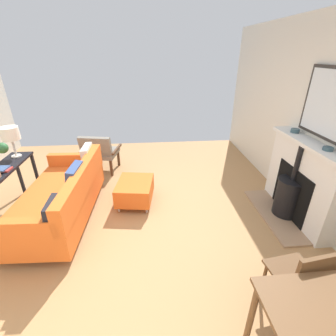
# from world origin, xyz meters

# --- Properties ---
(ground_plane) EXTENTS (5.61, 6.29, 0.01)m
(ground_plane) POSITION_xyz_m (0.00, 0.00, -0.00)
(ground_plane) COLOR #A87A4C
(wall_left) EXTENTS (0.12, 6.29, 2.69)m
(wall_left) POSITION_xyz_m (-2.80, 0.00, 1.35)
(wall_left) COLOR beige
(wall_left) RESTS_ON ground
(fireplace) EXTENTS (0.61, 1.46, 1.15)m
(fireplace) POSITION_xyz_m (-2.59, 0.17, 0.51)
(fireplace) COLOR #9E7A5B
(fireplace) RESTS_ON ground
(mirror_over_mantel) EXTENTS (0.04, 0.93, 0.85)m
(mirror_over_mantel) POSITION_xyz_m (-2.72, 0.17, 1.64)
(mirror_over_mantel) COLOR #2D2823
(mantel_bowl_near) EXTENTS (0.12, 0.12, 0.05)m
(mantel_bowl_near) POSITION_xyz_m (-2.62, -0.24, 1.18)
(mantel_bowl_near) COLOR #334C56
(mantel_bowl_near) RESTS_ON fireplace
(mantel_bowl_far) EXTENTS (0.12, 0.12, 0.04)m
(mantel_bowl_far) POSITION_xyz_m (-2.62, 0.45, 1.17)
(mantel_bowl_far) COLOR #334C56
(mantel_bowl_far) RESTS_ON fireplace
(sofa) EXTENTS (0.99, 1.93, 0.83)m
(sofa) POSITION_xyz_m (0.74, -0.08, 0.35)
(sofa) COLOR #B2B2B7
(sofa) RESTS_ON ground
(ottoman) EXTENTS (0.62, 0.72, 0.37)m
(ottoman) POSITION_xyz_m (-0.27, -0.36, 0.23)
(ottoman) COLOR #B2B2B7
(ottoman) RESTS_ON ground
(armchair_accent) EXTENTS (0.77, 0.71, 0.81)m
(armchair_accent) POSITION_xyz_m (0.45, -1.51, 0.46)
(armchair_accent) COLOR #4C3321
(armchair_accent) RESTS_ON ground
(table_lamp_near_end) EXTENTS (0.26, 0.26, 0.46)m
(table_lamp_near_end) POSITION_xyz_m (1.51, -0.64, 1.11)
(table_lamp_near_end) COLOR beige
(table_lamp_near_end) RESTS_ON console_table
(book_stack) EXTENTS (0.28, 0.19, 0.04)m
(book_stack) POSITION_xyz_m (1.50, -0.16, 0.78)
(book_stack) COLOR #B23833
(book_stack) RESTS_ON console_table
(dining_chair_near_fireplace) EXTENTS (0.45, 0.45, 0.81)m
(dining_chair_near_fireplace) POSITION_xyz_m (-1.76, 1.60, 0.49)
(dining_chair_near_fireplace) COLOR brown
(dining_chair_near_fireplace) RESTS_ON ground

